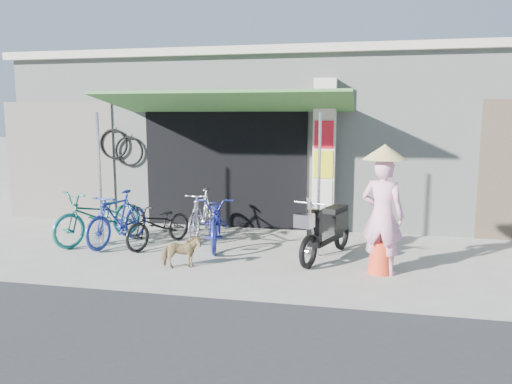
% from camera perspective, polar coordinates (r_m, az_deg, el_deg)
% --- Properties ---
extents(ground, '(80.00, 80.00, 0.00)m').
position_cam_1_polar(ground, '(7.82, -0.10, -8.41)').
color(ground, '#A29E92').
rests_on(ground, ground).
extents(bicycle_shop, '(12.30, 5.30, 3.66)m').
position_cam_1_polar(bicycle_shop, '(12.50, 4.84, 6.55)').
color(bicycle_shop, '#9EA49C').
rests_on(bicycle_shop, ground).
extents(shop_pillar, '(0.42, 0.44, 3.00)m').
position_cam_1_polar(shop_pillar, '(9.81, 7.81, 3.94)').
color(shop_pillar, beige).
rests_on(shop_pillar, ground).
extents(awning, '(4.60, 1.88, 2.72)m').
position_cam_1_polar(awning, '(9.27, -3.50, 10.01)').
color(awning, '#36692F').
rests_on(awning, ground).
extents(neighbour_left, '(2.60, 0.06, 2.60)m').
position_cam_1_polar(neighbour_left, '(11.92, -21.50, 3.29)').
color(neighbour_left, '#6B665B').
rests_on(neighbour_left, ground).
extents(bike_teal, '(1.38, 1.97, 0.98)m').
position_cam_1_polar(bike_teal, '(9.55, -17.47, -2.62)').
color(bike_teal, '#186E62').
rests_on(bike_teal, ground).
extents(bike_blue, '(0.80, 1.66, 0.96)m').
position_cam_1_polar(bike_blue, '(9.26, -15.53, -2.93)').
color(bike_blue, navy).
rests_on(bike_blue, ground).
extents(bike_black, '(1.07, 1.61, 0.80)m').
position_cam_1_polar(bike_black, '(9.02, -10.99, -3.63)').
color(bike_black, black).
rests_on(bike_black, ground).
extents(bike_silver, '(0.44, 1.54, 0.93)m').
position_cam_1_polar(bike_silver, '(9.49, -6.17, -2.51)').
color(bike_silver, silver).
rests_on(bike_silver, ground).
extents(bike_navy, '(1.01, 1.87, 0.93)m').
position_cam_1_polar(bike_navy, '(8.86, -4.50, -3.26)').
color(bike_navy, navy).
rests_on(bike_navy, ground).
extents(street_dog, '(0.65, 0.48, 0.50)m').
position_cam_1_polar(street_dog, '(7.71, -8.54, -6.81)').
color(street_dog, tan).
rests_on(street_dog, ground).
extents(moped, '(0.82, 1.74, 1.02)m').
position_cam_1_polar(moped, '(8.19, 8.16, -4.32)').
color(moped, black).
rests_on(moped, ground).
extents(nun, '(0.73, 0.64, 1.90)m').
position_cam_1_polar(nun, '(7.47, 14.26, -2.13)').
color(nun, pink).
rests_on(nun, ground).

